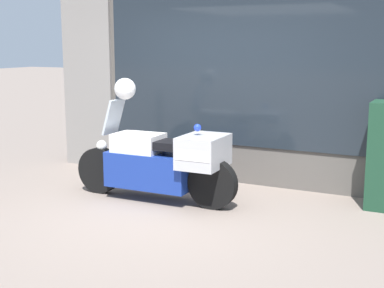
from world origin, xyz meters
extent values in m
plane|color=gray|center=(0.00, 0.00, 0.00)|extent=(60.00, 60.00, 0.00)
cube|color=#56514C|center=(0.00, 2.00, 1.89)|extent=(5.77, 0.40, 3.77)
cube|color=gray|center=(-2.43, 2.03, 1.89)|extent=(0.91, 0.55, 3.77)
cube|color=#1E262D|center=(0.42, 1.79, 1.94)|extent=(4.63, 0.02, 2.77)
cube|color=slate|center=(0.38, 2.01, 0.28)|extent=(4.41, 0.30, 0.55)
cube|color=silver|center=(0.38, 2.15, 1.20)|extent=(4.41, 0.02, 1.35)
cube|color=beige|center=(0.38, 2.01, 1.87)|extent=(4.41, 0.30, 0.02)
cube|color=#B7B2A8|center=(-1.00, 2.01, 1.91)|extent=(0.18, 0.04, 0.06)
cube|color=navy|center=(0.38, 2.01, 1.91)|extent=(0.18, 0.04, 0.06)
cube|color=#195623|center=(1.76, 2.01, 1.91)|extent=(0.18, 0.04, 0.06)
cube|color=white|center=(-1.16, 1.94, 0.69)|extent=(0.19, 0.01, 0.27)
cube|color=#2D8E42|center=(-0.13, 1.94, 0.69)|extent=(0.19, 0.03, 0.27)
cube|color=yellow|center=(0.89, 1.94, 0.69)|extent=(0.19, 0.03, 0.27)
cube|color=#2866B7|center=(1.92, 1.94, 0.69)|extent=(0.19, 0.04, 0.27)
cylinder|color=black|center=(-1.30, 0.51, 0.30)|extent=(0.61, 0.15, 0.61)
cylinder|color=black|center=(0.33, 0.54, 0.30)|extent=(0.61, 0.15, 0.61)
cube|color=navy|center=(-0.53, 0.53, 0.39)|extent=(1.12, 0.49, 0.44)
cube|color=white|center=(-0.70, 0.52, 0.71)|extent=(0.61, 0.43, 0.26)
cube|color=black|center=(-0.28, 0.53, 0.73)|extent=(0.65, 0.36, 0.10)
cube|color=#B7B7BC|center=(0.21, 0.54, 0.69)|extent=(0.50, 0.66, 0.38)
cube|color=white|center=(0.21, 0.54, 0.69)|extent=(0.45, 0.67, 0.11)
cube|color=#B2BCC6|center=(-1.06, 0.52, 1.04)|extent=(0.17, 0.33, 0.46)
sphere|color=white|center=(-1.26, 0.51, 0.64)|extent=(0.14, 0.14, 0.14)
sphere|color=blue|center=(0.13, 0.54, 0.97)|extent=(0.09, 0.09, 0.09)
sphere|color=white|center=(-0.88, 0.52, 1.40)|extent=(0.27, 0.27, 0.27)
camera|label=1|loc=(2.89, -5.13, 1.96)|focal=50.00mm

